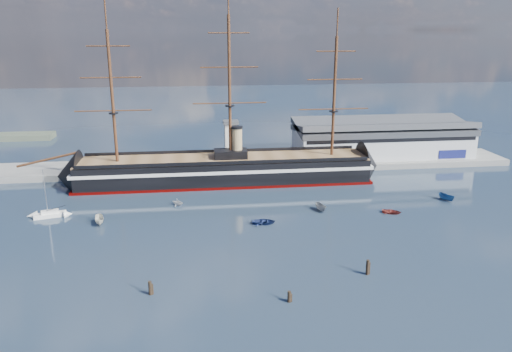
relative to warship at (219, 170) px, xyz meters
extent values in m
plane|color=#1F3146|center=(1.91, -20.00, -4.04)|extent=(600.00, 600.00, 0.00)
cube|color=slate|center=(11.91, 16.00, -4.04)|extent=(180.00, 18.00, 2.00)
cube|color=#B7BABC|center=(59.91, 20.00, 2.96)|extent=(62.00, 20.00, 10.00)
cube|color=#3F4247|center=(59.91, 20.00, 8.56)|extent=(63.00, 21.00, 2.00)
cube|color=silver|center=(4.91, 13.00, 4.96)|extent=(4.00, 4.00, 14.00)
cube|color=#3F4247|center=(4.91, 13.00, 12.46)|extent=(5.00, 5.00, 1.00)
cube|color=black|center=(1.73, 0.00, -0.04)|extent=(88.06, 16.34, 7.00)
cube|color=silver|center=(1.73, 0.00, 1.16)|extent=(90.06, 16.58, 1.00)
cube|color=#400100|center=(1.73, 0.00, -3.69)|extent=(90.06, 16.54, 0.90)
cone|color=black|center=(-44.77, 0.00, -0.34)|extent=(14.06, 15.73, 15.68)
cone|color=black|center=(48.23, 0.00, -0.34)|extent=(11.06, 15.72, 15.68)
cube|color=brown|center=(1.73, 0.00, 3.56)|extent=(88.06, 15.06, 0.40)
cube|color=black|center=(3.73, 0.00, 4.96)|extent=(10.02, 6.04, 2.50)
cylinder|color=tan|center=(5.73, 0.00, 8.46)|extent=(3.20, 3.20, 9.00)
cylinder|color=#381E0F|center=(-50.27, 0.00, 4.96)|extent=(17.75, 0.77, 4.43)
cylinder|color=#381E0F|center=(-30.27, 0.00, 22.76)|extent=(0.90, 0.90, 38.00)
cylinder|color=#381E0F|center=(3.73, 0.00, 24.76)|extent=(0.90, 0.90, 42.00)
cylinder|color=#381E0F|center=(35.73, 0.00, 21.76)|extent=(0.90, 0.90, 36.00)
cube|color=white|center=(-44.16, -24.52, -3.52)|extent=(8.17, 4.28, 1.05)
cube|color=white|center=(-44.16, -24.52, -2.68)|extent=(4.47, 2.71, 0.84)
cylinder|color=#B2B2B7|center=(-44.69, -24.52, 2.76)|extent=(0.17, 0.17, 11.50)
imported|color=beige|center=(-30.84, -31.27, -4.04)|extent=(6.64, 3.39, 2.53)
imported|color=navy|center=(8.87, -36.10, -4.04)|extent=(1.77, 3.72, 1.68)
imported|color=gray|center=(25.03, -28.95, -4.04)|extent=(6.02, 3.22, 2.28)
imported|color=silver|center=(-12.26, -19.76, -4.04)|extent=(5.16, 5.82, 2.01)
imported|color=maroon|center=(42.71, -33.14, -4.04)|extent=(2.45, 3.24, 1.41)
imported|color=navy|center=(61.72, -25.39, -4.04)|extent=(6.28, 4.43, 2.37)
cylinder|color=black|center=(-16.10, -67.11, -4.04)|extent=(0.64, 0.64, 3.33)
cylinder|color=black|center=(8.07, -72.76, -4.04)|extent=(0.64, 0.64, 2.76)
cylinder|color=black|center=(25.02, -64.71, -4.04)|extent=(0.64, 0.64, 3.78)
camera|label=1|loc=(-7.53, -148.58, 41.50)|focal=35.00mm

